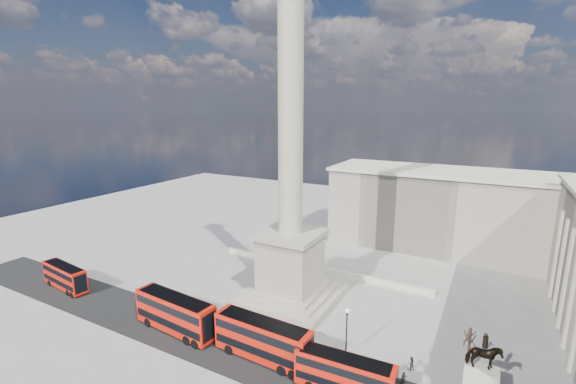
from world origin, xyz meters
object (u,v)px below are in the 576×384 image
(pedestrian_walking, at_px, (404,379))
(equestrian_statue, at_px, (480,382))
(pedestrian_crossing, at_px, (356,364))
(red_bus_e, at_px, (65,277))
(nelsons_column, at_px, (291,218))
(victorian_lamp, at_px, (347,329))
(red_bus_c, at_px, (345,375))
(red_bus_a, at_px, (176,313))
(red_bus_b, at_px, (263,340))
(pedestrian_standing, at_px, (411,364))

(pedestrian_walking, bearing_deg, equestrian_statue, -4.14)
(pedestrian_crossing, bearing_deg, red_bus_e, 77.62)
(nelsons_column, distance_m, victorian_lamp, 18.43)
(nelsons_column, xyz_separation_m, equestrian_statue, (27.03, -10.95, -10.10))
(nelsons_column, bearing_deg, pedestrian_crossing, -38.39)
(red_bus_c, xyz_separation_m, red_bus_e, (-48.62, 0.69, -0.09))
(red_bus_a, height_order, pedestrian_walking, red_bus_a)
(red_bus_a, height_order, victorian_lamp, victorian_lamp)
(red_bus_b, relative_size, equestrian_statue, 1.51)
(red_bus_c, bearing_deg, equestrian_statue, 17.83)
(red_bus_a, bearing_deg, red_bus_e, -176.85)
(red_bus_b, distance_m, red_bus_e, 38.21)
(nelsons_column, height_order, victorian_lamp, nelsons_column)
(red_bus_c, distance_m, equestrian_statue, 13.16)
(nelsons_column, xyz_separation_m, pedestrian_walking, (19.86, -11.50, -12.11))
(nelsons_column, height_order, pedestrian_standing, nelsons_column)
(red_bus_c, relative_size, victorian_lamp, 1.69)
(red_bus_e, bearing_deg, victorian_lamp, 12.72)
(red_bus_a, bearing_deg, nelsons_column, 64.49)
(victorian_lamp, bearing_deg, red_bus_c, -71.01)
(equestrian_statue, relative_size, pedestrian_walking, 5.01)
(victorian_lamp, distance_m, pedestrian_standing, 7.95)
(victorian_lamp, height_order, equestrian_statue, equestrian_statue)
(red_bus_e, bearing_deg, pedestrian_walking, 9.92)
(nelsons_column, height_order, pedestrian_walking, nelsons_column)
(red_bus_a, distance_m, red_bus_e, 24.99)
(red_bus_b, bearing_deg, red_bus_c, -1.80)
(nelsons_column, relative_size, pedestrian_walking, 30.75)
(red_bus_b, xyz_separation_m, victorian_lamp, (8.38, 5.20, 1.07))
(pedestrian_walking, bearing_deg, red_bus_a, 179.27)
(red_bus_c, distance_m, pedestrian_standing, 8.89)
(nelsons_column, relative_size, red_bus_b, 4.06)
(red_bus_a, bearing_deg, pedestrian_standing, 17.87)
(red_bus_c, xyz_separation_m, victorian_lamp, (-2.03, 5.91, 1.45))
(nelsons_column, distance_m, equestrian_statue, 30.86)
(pedestrian_walking, distance_m, pedestrian_standing, 2.94)
(pedestrian_walking, distance_m, pedestrian_crossing, 5.35)
(red_bus_c, bearing_deg, red_bus_b, 173.40)
(pedestrian_walking, xyz_separation_m, pedestrian_standing, (0.17, 2.93, 0.04))
(pedestrian_standing, bearing_deg, equestrian_statue, 119.06)
(red_bus_b, relative_size, pedestrian_standing, 7.20)
(red_bus_a, height_order, pedestrian_crossing, red_bus_a)
(victorian_lamp, bearing_deg, pedestrian_standing, 8.43)
(victorian_lamp, xyz_separation_m, pedestrian_walking, (7.18, -1.84, -2.85))
(nelsons_column, bearing_deg, red_bus_b, -73.86)
(red_bus_e, bearing_deg, nelsons_column, 30.02)
(pedestrian_standing, bearing_deg, red_bus_e, -35.50)
(victorian_lamp, relative_size, pedestrian_walking, 3.84)
(pedestrian_walking, bearing_deg, red_bus_b, -176.37)
(red_bus_b, relative_size, pedestrian_crossing, 7.78)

